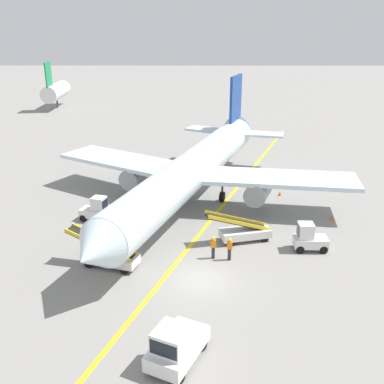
% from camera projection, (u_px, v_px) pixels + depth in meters
% --- Properties ---
extents(ground_plane, '(300.00, 300.00, 0.00)m').
position_uv_depth(ground_plane, '(201.00, 279.00, 29.36)').
color(ground_plane, gray).
extents(taxi_line_yellow, '(27.62, 75.29, 0.01)m').
position_uv_depth(taxi_line_yellow, '(192.00, 244.00, 34.04)').
color(taxi_line_yellow, yellow).
rests_on(taxi_line_yellow, ground).
extents(airliner, '(27.50, 34.17, 10.10)m').
position_uv_depth(airliner, '(194.00, 168.00, 40.25)').
color(airliner, silver).
rests_on(airliner, ground).
extents(pushback_tug, '(3.26, 4.07, 2.20)m').
position_uv_depth(pushback_tug, '(176.00, 346.00, 21.91)').
color(pushback_tug, silver).
rests_on(pushback_tug, ground).
extents(baggage_tug_near_wing, '(2.67, 1.92, 2.10)m').
position_uv_depth(baggage_tug_near_wing, '(97.00, 210.00, 37.77)').
color(baggage_tug_near_wing, silver).
rests_on(baggage_tug_near_wing, ground).
extents(baggage_tug_by_cargo_door, '(2.41, 1.35, 2.10)m').
position_uv_depth(baggage_tug_by_cargo_door, '(309.00, 238.00, 32.86)').
color(baggage_tug_by_cargo_door, silver).
rests_on(baggage_tug_by_cargo_door, ground).
extents(belt_loader_forward_hold, '(5.15, 2.66, 2.59)m').
position_uv_depth(belt_loader_forward_hold, '(109.00, 256.00, 30.75)').
color(belt_loader_forward_hold, silver).
rests_on(belt_loader_forward_hold, ground).
extents(belt_loader_aft_hold, '(5.16, 2.46, 2.59)m').
position_uv_depth(belt_loader_aft_hold, '(244.00, 231.00, 34.33)').
color(belt_loader_aft_hold, silver).
rests_on(belt_loader_aft_hold, ground).
extents(ground_crew_marshaller, '(0.36, 0.24, 1.70)m').
position_uv_depth(ground_crew_marshaller, '(213.00, 247.00, 31.69)').
color(ground_crew_marshaller, '#26262D').
rests_on(ground_crew_marshaller, ground).
extents(ground_crew_wing_walker, '(0.36, 0.24, 1.70)m').
position_uv_depth(ground_crew_wing_walker, '(230.00, 248.00, 31.47)').
color(ground_crew_wing_walker, '#26262D').
rests_on(ground_crew_wing_walker, ground).
extents(safety_cone_nose_left, '(0.36, 0.36, 0.44)m').
position_uv_depth(safety_cone_nose_left, '(280.00, 194.00, 43.36)').
color(safety_cone_nose_left, orange).
rests_on(safety_cone_nose_left, ground).
extents(safety_cone_nose_right, '(0.36, 0.36, 0.44)m').
position_uv_depth(safety_cone_nose_right, '(332.00, 218.00, 38.07)').
color(safety_cone_nose_right, orange).
rests_on(safety_cone_nose_right, ground).
extents(distant_aircraft_far_left, '(3.00, 10.10, 8.80)m').
position_uv_depth(distant_aircraft_far_left, '(56.00, 91.00, 86.08)').
color(distant_aircraft_far_left, silver).
rests_on(distant_aircraft_far_left, ground).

